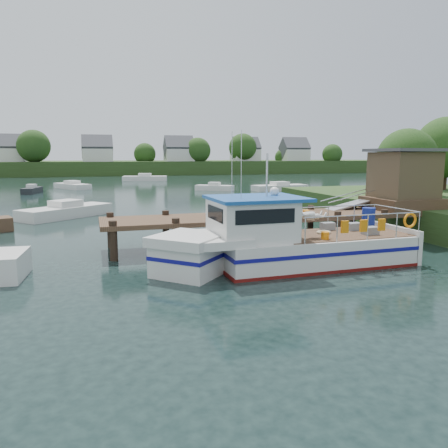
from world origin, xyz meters
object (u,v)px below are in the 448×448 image
object	(u,v)px
moored_a	(66,211)
moored_d	(72,186)
dock	(360,194)
moored_c	(280,187)
moored_e	(32,190)
moored_b	(215,187)
moored_far	(145,178)
lobster_boat	(283,243)

from	to	relation	value
moored_a	moored_d	world-z (taller)	moored_a
dock	moored_a	world-z (taller)	dock
moored_c	moored_e	distance (m)	28.14
dock	moored_b	world-z (taller)	dock
moored_b	moored_c	distance (m)	7.80
moored_c	moored_d	distance (m)	25.88
moored_b	moored_far	bearing A→B (deg)	102.51
moored_c	moored_d	xyz separation A→B (m)	(-23.88, 9.97, -0.01)
dock	moored_a	bearing A→B (deg)	139.72
dock	lobster_boat	size ratio (longest dim) A/B	1.58
moored_d	moored_b	bearing A→B (deg)	-25.16
moored_e	moored_c	bearing A→B (deg)	-7.54
moored_a	moored_e	distance (m)	21.55
moored_far	moored_e	world-z (taller)	moored_far
lobster_boat	moored_c	xyz separation A→B (m)	(14.67, 33.42, -0.52)
dock	moored_e	xyz separation A→B (m)	(-19.17, 33.33, -1.86)
moored_far	moored_e	size ratio (longest dim) A/B	1.95
dock	moored_e	world-z (taller)	dock
moored_e	dock	bearing A→B (deg)	-59.37
lobster_boat	moored_a	distance (m)	18.51
dock	lobster_boat	xyz separation A→B (m)	(-5.99, -4.13, -1.33)
moored_far	moored_e	distance (m)	25.83
moored_far	moored_c	size ratio (longest dim) A/B	1.09
dock	moored_b	xyz separation A→B (m)	(1.18, 31.42, -1.87)
dock	lobster_boat	world-z (taller)	lobster_boat
moored_c	moored_b	bearing A→B (deg)	166.69
dock	moored_far	size ratio (longest dim) A/B	2.21
lobster_boat	moored_b	bearing A→B (deg)	77.27
moored_a	moored_b	distance (m)	24.73
moored_c	moored_e	world-z (taller)	moored_c
dock	moored_e	size ratio (longest dim) A/B	4.31
moored_d	lobster_boat	bearing A→B (deg)	-77.60
moored_d	dock	bearing A→B (deg)	-68.41
moored_far	moored_b	distance (m)	23.77
moored_a	moored_c	world-z (taller)	moored_a
moored_b	moored_e	distance (m)	20.44
moored_a	lobster_boat	bearing A→B (deg)	-83.36
moored_d	moored_e	bearing A→B (deg)	-123.40
moored_c	moored_d	world-z (taller)	moored_c
moored_b	lobster_boat	bearing A→B (deg)	-102.48
moored_e	lobster_boat	bearing A→B (deg)	-69.90
moored_b	dock	bearing A→B (deg)	-93.22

